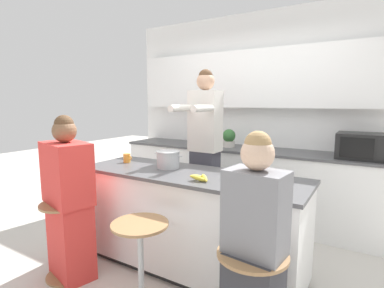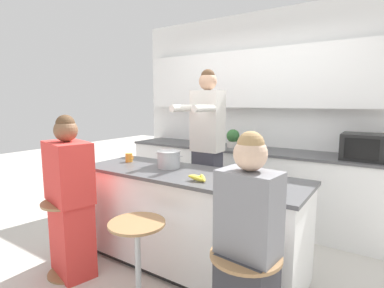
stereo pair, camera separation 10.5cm
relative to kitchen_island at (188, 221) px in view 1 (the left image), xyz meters
name	(u,v)px [view 1 (the left image)]	position (x,y,z in m)	size (l,w,h in m)	color
ground_plane	(188,267)	(0.00, 0.00, -0.46)	(16.00, 16.00, 0.00)	beige
wall_back	(256,101)	(0.00, 1.73, 1.09)	(3.77, 0.22, 2.70)	white
back_counter	(246,183)	(0.00, 1.44, 0.01)	(3.50, 0.62, 0.93)	white
kitchen_island	(188,221)	(0.00, 0.00, 0.00)	(2.10, 0.70, 0.90)	black
bar_stool_leftmost	(66,233)	(-0.84, -0.66, -0.06)	(0.41, 0.41, 0.67)	#997047
bar_stool_center	(141,259)	(0.00, -0.65, -0.06)	(0.41, 0.41, 0.67)	#997047
person_cooking	(205,154)	(-0.20, 0.67, 0.50)	(0.33, 0.59, 1.87)	#383842
person_wrapped_blanket	(69,203)	(-0.81, -0.64, 0.21)	(0.52, 0.39, 1.42)	red
person_seated_near	(254,258)	(0.85, -0.64, 0.18)	(0.36, 0.30, 1.37)	#333338
cooking_pot	(168,160)	(-0.26, 0.07, 0.53)	(0.31, 0.23, 0.16)	#B7BABC
fruit_bowl	(244,182)	(0.60, -0.17, 0.48)	(0.23, 0.23, 0.08)	#B7BABC
coffee_cup_near	(127,158)	(-0.79, 0.06, 0.49)	(0.11, 0.07, 0.09)	orange
coffee_cup_far	(273,183)	(0.79, -0.10, 0.49)	(0.11, 0.08, 0.09)	#4C7099
banana_bunch	(200,178)	(0.23, -0.18, 0.47)	(0.18, 0.13, 0.06)	yellow
microwave	(362,146)	(1.30, 1.40, 0.61)	(0.49, 0.38, 0.27)	black
potted_plant	(229,138)	(-0.25, 1.44, 0.59)	(0.17, 0.17, 0.24)	beige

